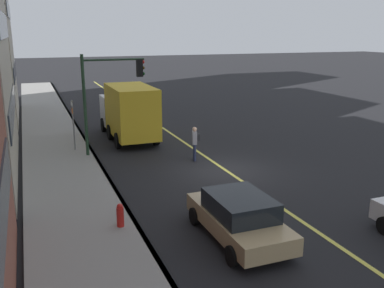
% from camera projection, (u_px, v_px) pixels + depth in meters
% --- Properties ---
extents(ground, '(200.00, 200.00, 0.00)m').
position_uv_depth(ground, '(226.00, 170.00, 20.14)').
color(ground, black).
extents(sidewalk_slab, '(80.00, 3.59, 0.15)m').
position_uv_depth(sidewalk_slab, '(69.00, 188.00, 17.61)').
color(sidewalk_slab, gray).
rests_on(sidewalk_slab, ground).
extents(curb_edge, '(80.00, 0.16, 0.15)m').
position_uv_depth(curb_edge, '(111.00, 183.00, 18.21)').
color(curb_edge, slate).
rests_on(curb_edge, ground).
extents(lane_stripe_center, '(80.00, 0.16, 0.01)m').
position_uv_depth(lane_stripe_center, '(226.00, 170.00, 20.14)').
color(lane_stripe_center, '#D8CC4C').
rests_on(lane_stripe_center, ground).
extents(car_tan, '(4.29, 2.00, 1.47)m').
position_uv_depth(car_tan, '(239.00, 216.00, 13.30)').
color(car_tan, tan).
rests_on(car_tan, ground).
extents(truck_yellow, '(6.57, 2.47, 3.31)m').
position_uv_depth(truck_yellow, '(129.00, 111.00, 25.58)').
color(truck_yellow, silver).
rests_on(truck_yellow, ground).
extents(pedestrian_with_backpack, '(0.46, 0.44, 1.75)m').
position_uv_depth(pedestrian_with_backpack, '(195.00, 141.00, 21.46)').
color(pedestrian_with_backpack, '#262D4C').
rests_on(pedestrian_with_backpack, ground).
extents(traffic_light_mast, '(0.28, 3.24, 5.28)m').
position_uv_depth(traffic_light_mast, '(109.00, 87.00, 21.72)').
color(traffic_light_mast, '#1E3823').
rests_on(traffic_light_mast, ground).
extents(street_sign_post, '(0.60, 0.08, 2.85)m').
position_uv_depth(street_sign_post, '(73.00, 122.00, 22.74)').
color(street_sign_post, slate).
rests_on(street_sign_post, ground).
extents(fire_hydrant, '(0.24, 0.24, 0.94)m').
position_uv_depth(fire_hydrant, '(120.00, 217.00, 13.94)').
color(fire_hydrant, red).
rests_on(fire_hydrant, ground).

